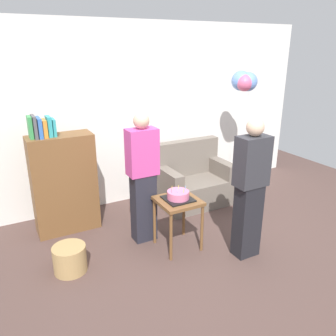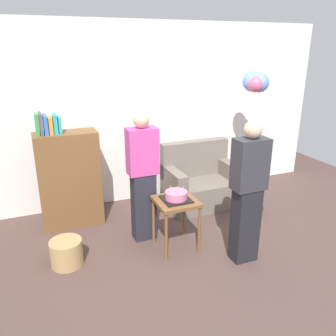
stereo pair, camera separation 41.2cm
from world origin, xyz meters
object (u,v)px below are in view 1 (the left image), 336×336
Objects in this scene: person_holding_cake at (250,189)px; wicker_basket at (70,259)px; bookshelf at (64,182)px; couch at (193,182)px; balloon_bunch at (244,82)px; birthday_cake at (178,196)px; side_table at (178,207)px; person_blowing_candles at (143,178)px; handbag at (249,205)px.

person_holding_cake is 4.53× the size of wicker_basket.
bookshelf is 2.35m from person_holding_cake.
couch is 0.55× the size of balloon_bunch.
birthday_cake is 0.82m from person_holding_cake.
person_holding_cake is 2.03m from balloon_bunch.
birthday_cake reaches higher than side_table.
birthday_cake is at bearing -45.10° from bookshelf.
balloon_bunch is (1.66, 0.91, 1.15)m from birthday_cake.
balloon_bunch reaches higher than person_blowing_candles.
balloon_bunch reaches higher than handbag.
person_blowing_candles reaches higher than birthday_cake.
couch is 0.67× the size of person_blowing_candles.
balloon_bunch is at bearing 14.78° from wicker_basket.
balloon_bunch is (1.03, 1.43, 1.00)m from person_holding_cake.
couch is at bearing 49.92° from birthday_cake.
balloon_bunch is (2.93, 0.77, 1.69)m from wicker_basket.
bookshelf is at bearing 176.26° from balloon_bunch.
bookshelf is 0.96× the size of person_blowing_candles.
couch reaches higher than handbag.
wicker_basket is 3.47m from balloon_bunch.
balloon_bunch reaches higher than birthday_cake.
side_table is at bearing -6.09° from wicker_basket.
bookshelf is at bearing 162.76° from handbag.
bookshelf is at bearing 177.43° from couch.
side_table is 1.50m from handbag.
bookshelf reaches higher than birthday_cake.
side_table is 0.15m from birthday_cake.
balloon_bunch is at bearing 66.69° from handbag.
person_holding_cake is at bearing -125.88° from balloon_bunch.
person_holding_cake is at bearing -98.19° from couch.
couch reaches higher than side_table.
wicker_basket is at bearing 173.91° from side_table.
wicker_basket is (-1.28, 0.14, -0.39)m from side_table.
couch is 3.06× the size of wicker_basket.
person_holding_cake is at bearing -132.97° from handbag.
couch is 3.44× the size of birthday_cake.
person_blowing_candles is at bearing -150.63° from couch.
person_holding_cake is at bearing -55.47° from person_blowing_candles.
couch is 1.33m from side_table.
couch is 0.92m from handbag.
balloon_bunch is (1.66, 0.91, 1.30)m from side_table.
bookshelf reaches higher than side_table.
couch is at bearing 129.10° from handbag.
person_holding_cake is (0.63, -0.51, 0.15)m from birthday_cake.
wicker_basket is (-1.00, -0.23, -0.68)m from person_blowing_candles.
wicker_basket is at bearing -31.33° from person_holding_cake.
balloon_bunch is (1.94, 0.54, 1.00)m from person_blowing_candles.
birthday_cake is at bearing -51.89° from person_holding_cake.
bookshelf is at bearing 126.84° from person_blowing_candles.
person_blowing_candles reaches higher than handbag.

